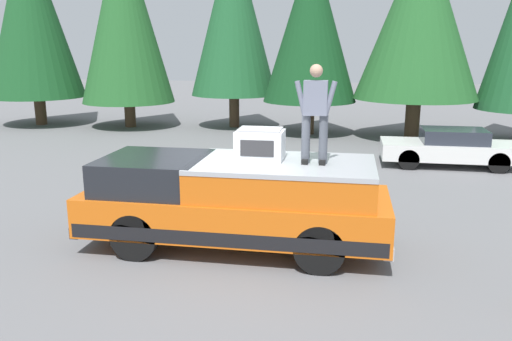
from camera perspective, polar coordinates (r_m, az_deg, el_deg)
The scene contains 10 objects.
ground_plane at distance 9.78m, azimuth -1.77°, elevation -8.21°, with size 90.00×90.00×0.00m, color slate.
pickup_truck at distance 9.42m, azimuth -2.30°, elevation -3.45°, with size 2.01×5.54×1.65m.
compressor_unit at distance 9.21m, azimuth 0.46°, elevation 2.93°, with size 0.65×0.84×0.56m.
person_on_truck_bed at distance 8.86m, azimuth 6.56°, elevation 6.50°, with size 0.29×0.72×1.69m.
parked_car_white at distance 17.02m, azimuth 20.65°, elevation 2.39°, with size 1.64×4.10×1.16m.
conifer_left at distance 21.55m, azimuth 17.65°, elevation 16.13°, with size 4.79×4.79×8.06m.
conifer_center_left at distance 21.77m, azimuth 6.09°, elevation 15.84°, with size 3.84×3.84×7.66m.
conifer_center_right at distance 23.67m, azimuth -2.53°, elevation 16.99°, with size 3.84×3.84×8.62m.
conifer_right at distance 24.38m, azimuth -14.35°, elevation 16.49°, with size 4.13×4.13×8.95m.
conifer_far_right at distance 26.46m, azimuth -23.62°, elevation 15.78°, with size 4.28×4.28×9.01m.
Camera 1 is at (-8.88, -1.89, 3.63)m, focal length 36.21 mm.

